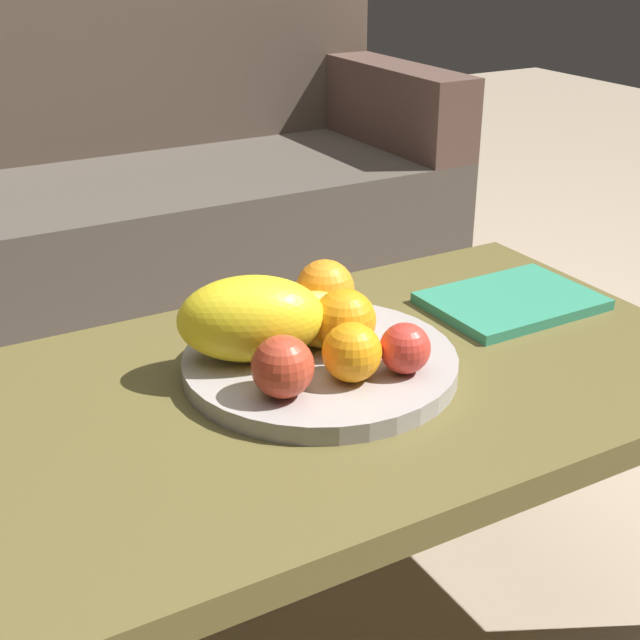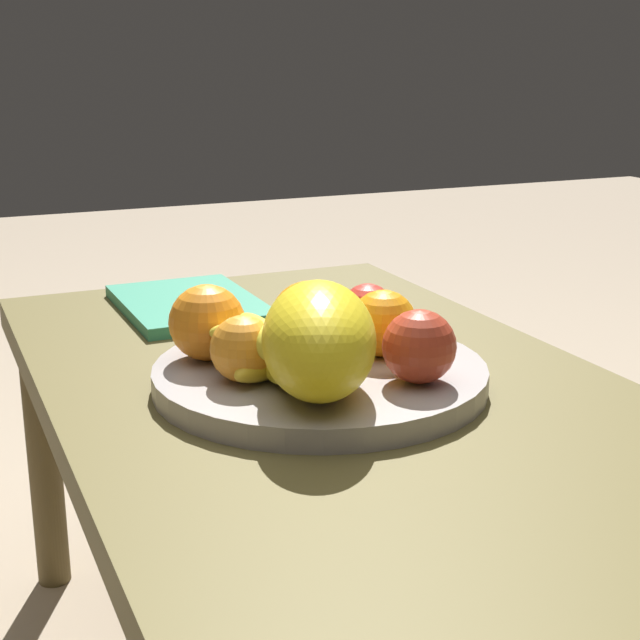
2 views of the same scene
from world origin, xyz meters
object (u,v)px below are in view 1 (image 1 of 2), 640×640
at_px(magazine, 511,301).
at_px(apple_front, 405,348).
at_px(orange_left, 352,352).
at_px(melon_large_front, 251,319).
at_px(apple_left, 283,367).
at_px(couch, 120,206).
at_px(orange_front, 344,321).
at_px(banana_bunch, 293,321).
at_px(orange_back, 325,289).
at_px(coffee_table, 338,410).
at_px(fruit_bowl, 320,363).
at_px(orange_right, 277,308).

bearing_deg(magazine, apple_front, -156.00).
bearing_deg(orange_left, melon_large_front, 125.85).
distance_m(melon_large_front, apple_left, 0.11).
distance_m(couch, orange_left, 1.39).
height_order(orange_left, magazine, orange_left).
xyz_separation_m(melon_large_front, orange_front, (0.12, -0.04, -0.01)).
bearing_deg(banana_bunch, apple_front, -62.33).
bearing_deg(orange_back, coffee_table, -111.96).
xyz_separation_m(couch, banana_bunch, (-0.14, -1.23, 0.20)).
distance_m(fruit_bowl, apple_front, 0.12).
bearing_deg(orange_right, orange_left, -84.34).
height_order(coffee_table, orange_right, orange_right).
xyz_separation_m(orange_front, apple_left, (-0.12, -0.07, -0.00)).
relative_size(couch, magazine, 6.80).
bearing_deg(coffee_table, orange_front, 45.31).
bearing_deg(orange_front, banana_bunch, 126.24).
distance_m(orange_right, banana_bunch, 0.03).
bearing_deg(fruit_bowl, orange_back, 57.28).
bearing_deg(apple_front, orange_left, 167.59).
bearing_deg(coffee_table, couch, 85.00).
height_order(coffee_table, magazine, magazine).
distance_m(couch, orange_back, 1.21).
bearing_deg(orange_left, magazine, 18.27).
height_order(apple_left, banana_bunch, apple_left).
height_order(orange_right, apple_left, apple_left).
bearing_deg(coffee_table, orange_back, 68.04).
xyz_separation_m(coffee_table, orange_left, (-0.02, -0.06, 0.11)).
bearing_deg(magazine, melon_large_front, -179.88).
relative_size(coffee_table, fruit_bowl, 2.85).
xyz_separation_m(apple_front, magazine, (0.29, 0.13, -0.05)).
xyz_separation_m(coffee_table, melon_large_front, (-0.10, 0.06, 0.13)).
height_order(couch, orange_left, couch).
bearing_deg(orange_front, apple_front, -68.95).
distance_m(orange_back, apple_left, 0.23).
xyz_separation_m(orange_left, orange_right, (-0.02, 0.17, -0.00)).
height_order(coffee_table, orange_left, orange_left).
distance_m(apple_left, magazine, 0.47).
xyz_separation_m(orange_left, orange_back, (0.07, 0.18, 0.00)).
distance_m(melon_large_front, apple_front, 0.20).
height_order(orange_front, apple_front, orange_front).
bearing_deg(apple_left, orange_front, 28.53).
bearing_deg(magazine, couch, 99.78).
bearing_deg(orange_left, orange_back, 70.05).
relative_size(couch, banana_bunch, 10.18).
bearing_deg(orange_right, fruit_bowl, -80.55).
height_order(melon_large_front, apple_front, melon_large_front).
height_order(coffee_table, orange_front, orange_front).
bearing_deg(orange_left, apple_front, -12.41).
relative_size(orange_back, apple_left, 1.10).
height_order(orange_right, magazine, orange_right).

